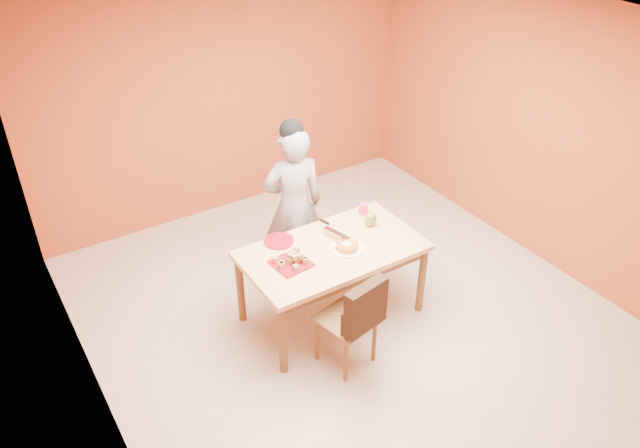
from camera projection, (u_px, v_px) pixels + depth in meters
floor at (352, 317)px, 5.88m from camera, size 5.00×5.00×0.00m
ceiling at (362, 28)px, 4.40m from camera, size 5.00×5.00×0.00m
wall_back at (226, 98)px, 6.91m from camera, size 4.50×0.00×4.50m
wall_left at (79, 285)px, 4.13m from camera, size 0.00×5.00×5.00m
wall_right at (542, 132)px, 6.15m from camera, size 0.00×5.00×5.00m
dining_table at (332, 257)px, 5.55m from camera, size 1.60×0.90×0.76m
dining_chair at (348, 318)px, 5.14m from camera, size 0.51×0.57×0.93m
pastry_pile at (291, 258)px, 5.27m from camera, size 0.27×0.27×0.09m
person at (293, 205)px, 6.01m from camera, size 0.67×0.52×1.63m
pastry_platter at (291, 263)px, 5.30m from camera, size 0.32×0.32×0.02m
red_dinner_plate at (279, 241)px, 5.58m from camera, size 0.35×0.35×0.02m
white_cake_plate at (347, 248)px, 5.49m from camera, size 0.33×0.33×0.01m
sponge_cake at (347, 246)px, 5.47m from camera, size 0.22×0.22×0.05m
cake_server at (337, 233)px, 5.59m from camera, size 0.13×0.29×0.01m
egg_ornament at (371, 219)px, 5.76m from camera, size 0.15×0.13×0.15m
magenta_glass at (364, 209)px, 5.95m from camera, size 0.08×0.08×0.11m
checker_tin at (363, 211)px, 6.00m from camera, size 0.11×0.11×0.03m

